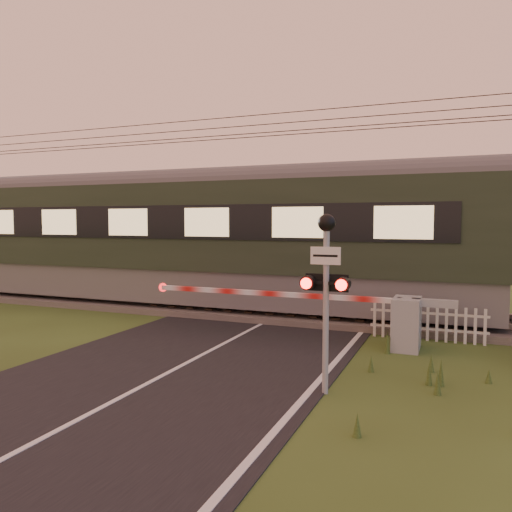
% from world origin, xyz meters
% --- Properties ---
extents(ground, '(160.00, 160.00, 0.00)m').
position_xyz_m(ground, '(0.00, 0.00, 0.00)').
color(ground, '#303F18').
rests_on(ground, ground).
extents(road, '(6.00, 140.00, 0.03)m').
position_xyz_m(road, '(0.02, -0.23, 0.01)').
color(road, black).
rests_on(road, ground).
extents(track_bed, '(140.00, 3.40, 0.39)m').
position_xyz_m(track_bed, '(0.00, 6.50, 0.07)').
color(track_bed, '#47423D').
rests_on(track_bed, ground).
extents(overhead_wires, '(120.00, 0.62, 0.62)m').
position_xyz_m(overhead_wires, '(0.00, 6.50, 5.72)').
color(overhead_wires, black).
rests_on(overhead_wires, ground).
extents(boom_gate, '(7.51, 0.90, 1.20)m').
position_xyz_m(boom_gate, '(3.60, 3.57, 0.66)').
color(boom_gate, gray).
rests_on(boom_gate, ground).
extents(crossing_signal, '(0.76, 0.33, 2.98)m').
position_xyz_m(crossing_signal, '(3.00, 0.09, 2.05)').
color(crossing_signal, gray).
rests_on(crossing_signal, ground).
extents(picket_fence, '(2.71, 0.07, 0.85)m').
position_xyz_m(picket_fence, '(4.37, 4.60, 0.43)').
color(picket_fence, silver).
rests_on(picket_fence, ground).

